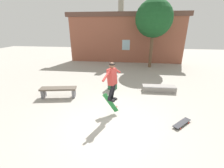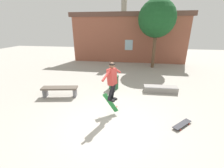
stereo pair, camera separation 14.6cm
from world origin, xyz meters
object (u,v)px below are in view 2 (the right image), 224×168
object	(u,v)px
park_bench	(60,90)
skate_ledge	(160,89)
skateboard_flipping	(110,103)
skateboard_resting	(182,124)
trash_bin	(114,82)
skater	(112,78)
tree_right	(157,19)

from	to	relation	value
park_bench	skate_ledge	world-z (taller)	park_bench
skateboard_flipping	skateboard_resting	size ratio (longest dim) A/B	1.06
park_bench	trash_bin	distance (m)	2.80
park_bench	skateboard_flipping	xyz separation A→B (m)	(2.66, -1.09, 0.10)
skateboard_flipping	skateboard_resting	xyz separation A→B (m)	(2.56, -0.43, -0.39)
skate_ledge	skater	distance (m)	3.49
tree_right	skater	xyz separation A→B (m)	(-2.20, -7.50, -2.31)
park_bench	skate_ledge	xyz separation A→B (m)	(4.88, 1.35, -0.20)
skateboard_flipping	skater	bearing A→B (deg)	32.88
trash_bin	skateboard_resting	bearing A→B (deg)	-46.28
park_bench	trash_bin	world-z (taller)	trash_bin
trash_bin	skater	distance (m)	2.71
skater	skateboard_flipping	distance (m)	0.98
trash_bin	skate_ledge	bearing A→B (deg)	-1.49
tree_right	park_bench	distance (m)	8.78
trash_bin	tree_right	bearing A→B (deg)	63.46
skate_ledge	skater	bearing A→B (deg)	-133.67
skater	skate_ledge	bearing A→B (deg)	71.03
tree_right	skater	distance (m)	8.15
tree_right	skateboard_flipping	size ratio (longest dim) A/B	6.43
skater	park_bench	bearing A→B (deg)	-178.57
park_bench	skateboard_resting	size ratio (longest dim) A/B	2.28
skate_ledge	skater	size ratio (longest dim) A/B	1.17
skateboard_flipping	skateboard_resting	distance (m)	2.62
park_bench	skater	bearing A→B (deg)	-31.61
park_bench	trash_bin	bearing A→B (deg)	20.26
park_bench	skateboard_resting	xyz separation A→B (m)	(5.22, -1.52, -0.29)
skate_ledge	skateboard_flipping	xyz separation A→B (m)	(-2.22, -2.45, 0.30)
park_bench	skateboard_flipping	size ratio (longest dim) A/B	2.14
park_bench	skateboard_resting	world-z (taller)	park_bench
skate_ledge	tree_right	bearing A→B (deg)	87.70
skate_ledge	trash_bin	bearing A→B (deg)	176.65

